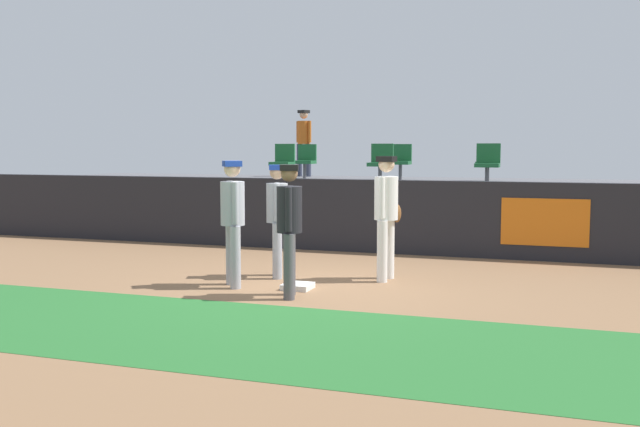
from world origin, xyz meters
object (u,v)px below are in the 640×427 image
Objects in this scene: player_umpire at (289,221)px; seat_back_right at (487,160)px; seat_front_right at (488,162)px; seat_front_center at (381,161)px; player_runner_visitor at (277,212)px; seat_front_left at (283,160)px; seat_back_center at (401,160)px; spectator_hooded at (304,138)px; player_coach_visitor at (233,214)px; seat_back_left at (306,159)px; player_fielder_home at (387,209)px; first_base at (298,286)px.

seat_back_right is at bearing 147.76° from player_umpire.
seat_front_right is 1.00× the size of seat_back_right.
seat_front_center is (-0.17, 5.83, 0.70)m from player_umpire.
player_runner_visitor is 2.09× the size of seat_front_left.
seat_back_center is 0.48× the size of spectator_hooded.
seat_front_left reaches higher than player_runner_visitor.
player_runner_visitor is 0.96m from player_coach_visitor.
player_coach_visitor is 8.59m from spectator_hooded.
seat_back_left and seat_front_center have the same top height.
seat_front_left is 1.80m from seat_back_left.
player_umpire is 2.14× the size of seat_front_center.
player_umpire is at bearing -67.60° from seat_front_left.
player_umpire is at bearing -25.15° from player_fielder_home.
seat_front_right reaches higher than player_runner_visitor.
first_base is 7.54m from seat_back_right.
seat_front_left and seat_back_left have the same top height.
player_runner_visitor is at bearing -74.98° from player_fielder_home.
player_fielder_home is at bearing 139.56° from spectator_hooded.
player_runner_visitor is at bearing -74.05° from seat_back_left.
player_coach_visitor is at bearing -97.27° from seat_back_center.
spectator_hooded reaches higher than seat_back_center.
player_umpire is 2.14× the size of seat_back_center.
seat_front_left reaches higher than player_umpire.
player_umpire is 9.28m from spectator_hooded.
seat_back_left is at bearing 179.76° from player_umpire.
seat_front_center is (-2.04, -1.80, -0.00)m from seat_back_right.
player_runner_visitor is at bearing 127.55° from spectator_hooded.
player_runner_visitor is 0.98× the size of player_umpire.
first_base is at bearing -38.90° from player_fielder_home.
seat_back_center is 1.80m from seat_front_center.
spectator_hooded is (-2.83, 1.08, 0.53)m from seat_back_center.
player_fielder_home is 8.17m from spectator_hooded.
player_umpire is at bearing 30.99° from player_coach_visitor.
seat_back_left is at bearing 179.99° from seat_back_center.
seat_back_center and seat_back_right have the same top height.
seat_back_right reaches higher than player_fielder_home.
seat_front_center is (2.35, -1.80, 0.00)m from seat_back_left.
player_runner_visitor is 4.85m from seat_front_left.
seat_front_left is 4.63m from seat_back_right.
seat_front_right is 2.21m from seat_front_center.
player_runner_visitor is at bearing -121.60° from seat_front_right.
first_base is 0.22× the size of player_coach_visitor.
spectator_hooded is (-2.96, 8.71, 1.23)m from player_umpire.
seat_back_right reaches higher than player_coach_visitor.
seat_back_center and seat_front_right have the same top height.
spectator_hooded reaches higher than player_runner_visitor.
seat_front_left is (-4.45, -0.00, -0.00)m from seat_front_right.
spectator_hooded reaches higher than player_coach_visitor.
player_runner_visitor is 5.33m from seat_front_right.
seat_front_center is at bearing -160.01° from player_fielder_home.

